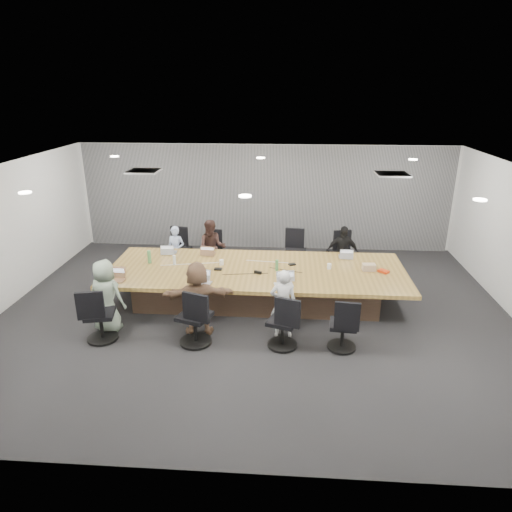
# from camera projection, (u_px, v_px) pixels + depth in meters

# --- Properties ---
(floor) EXTENTS (10.00, 8.00, 0.00)m
(floor) POSITION_uv_depth(u_px,v_px,m) (255.00, 313.00, 9.04)
(floor) COLOR black
(floor) RESTS_ON ground
(ceiling) EXTENTS (10.00, 8.00, 0.00)m
(ceiling) POSITION_uv_depth(u_px,v_px,m) (254.00, 171.00, 8.05)
(ceiling) COLOR white
(ceiling) RESTS_ON wall_back
(wall_back) EXTENTS (10.00, 0.00, 2.80)m
(wall_back) POSITION_uv_depth(u_px,v_px,m) (265.00, 197.00, 12.28)
(wall_back) COLOR silver
(wall_back) RESTS_ON ground
(wall_front) EXTENTS (10.00, 0.00, 2.80)m
(wall_front) POSITION_uv_depth(u_px,v_px,m) (227.00, 371.00, 4.81)
(wall_front) COLOR silver
(wall_front) RESTS_ON ground
(curtain) EXTENTS (9.80, 0.04, 2.80)m
(curtain) POSITION_uv_depth(u_px,v_px,m) (265.00, 198.00, 12.21)
(curtain) COLOR slate
(curtain) RESTS_ON ground
(conference_table) EXTENTS (6.00, 2.20, 0.74)m
(conference_table) POSITION_uv_depth(u_px,v_px,m) (256.00, 284.00, 9.36)
(conference_table) COLOR brown
(conference_table) RESTS_ON ground
(chair_0) EXTENTS (0.65, 0.65, 0.81)m
(chair_0) POSITION_uv_depth(u_px,v_px,m) (180.00, 253.00, 11.08)
(chair_0) COLOR black
(chair_0) RESTS_ON ground
(chair_1) EXTENTS (0.55, 0.55, 0.72)m
(chair_1) POSITION_uv_depth(u_px,v_px,m) (215.00, 256.00, 11.04)
(chair_1) COLOR black
(chair_1) RESTS_ON ground
(chair_2) EXTENTS (0.62, 0.62, 0.85)m
(chair_2) POSITION_uv_depth(u_px,v_px,m) (295.00, 255.00, 10.89)
(chair_2) COLOR black
(chair_2) RESTS_ON ground
(chair_3) EXTENTS (0.65, 0.65, 0.80)m
(chair_3) POSITION_uv_depth(u_px,v_px,m) (340.00, 257.00, 10.83)
(chair_3) COLOR black
(chair_3) RESTS_ON ground
(chair_4) EXTENTS (0.67, 0.67, 0.84)m
(chair_4) POSITION_uv_depth(u_px,v_px,m) (100.00, 318.00, 7.94)
(chair_4) COLOR black
(chair_4) RESTS_ON ground
(chair_5) EXTENTS (0.76, 0.76, 0.88)m
(chair_5) POSITION_uv_depth(u_px,v_px,m) (195.00, 321.00, 7.82)
(chair_5) COLOR black
(chair_5) RESTS_ON ground
(chair_6) EXTENTS (0.69, 0.69, 0.81)m
(chair_6) POSITION_uv_depth(u_px,v_px,m) (283.00, 325.00, 7.74)
(chair_6) COLOR black
(chair_6) RESTS_ON ground
(chair_7) EXTENTS (0.56, 0.56, 0.76)m
(chair_7) POSITION_uv_depth(u_px,v_px,m) (343.00, 329.00, 7.68)
(chair_7) COLOR black
(chair_7) RESTS_ON ground
(person_0) EXTENTS (0.47, 0.36, 1.17)m
(person_0) POSITION_uv_depth(u_px,v_px,m) (176.00, 251.00, 10.69)
(person_0) COLOR #A0B0D7
(person_0) RESTS_ON ground
(laptop_0) EXTENTS (0.31, 0.23, 0.02)m
(laptop_0) POSITION_uv_depth(u_px,v_px,m) (170.00, 252.00, 10.12)
(laptop_0) COLOR #B2B2B7
(laptop_0) RESTS_ON conference_table
(person_1) EXTENTS (0.70, 0.57, 1.34)m
(person_1) POSITION_uv_depth(u_px,v_px,m) (212.00, 248.00, 10.60)
(person_1) COLOR #33201D
(person_1) RESTS_ON ground
(laptop_1) EXTENTS (0.34, 0.25, 0.02)m
(laptop_1) POSITION_uv_depth(u_px,v_px,m) (208.00, 253.00, 10.06)
(laptop_1) COLOR #8C6647
(laptop_1) RESTS_ON conference_table
(person_3) EXTENTS (0.76, 0.34, 1.27)m
(person_3) POSITION_uv_depth(u_px,v_px,m) (342.00, 253.00, 10.42)
(person_3) COLOR black
(person_3) RESTS_ON ground
(laptop_3) EXTENTS (0.29, 0.21, 0.02)m
(laptop_3) POSITION_uv_depth(u_px,v_px,m) (345.00, 257.00, 9.86)
(laptop_3) COLOR #B2B2B7
(laptop_3) RESTS_ON conference_table
(person_4) EXTENTS (0.74, 0.56, 1.36)m
(person_4) POSITION_uv_depth(u_px,v_px,m) (106.00, 296.00, 8.17)
(person_4) COLOR gray
(person_4) RESTS_ON ground
(laptop_4) EXTENTS (0.31, 0.22, 0.02)m
(laptop_4) POSITION_uv_depth(u_px,v_px,m) (117.00, 280.00, 8.66)
(laptop_4) COLOR #8C6647
(laptop_4) RESTS_ON conference_table
(person_5) EXTENTS (1.33, 0.62, 1.37)m
(person_5) POSITION_uv_depth(u_px,v_px,m) (198.00, 299.00, 8.06)
(person_5) COLOR brown
(person_5) RESTS_ON ground
(laptop_5) EXTENTS (0.33, 0.26, 0.02)m
(laptop_5) POSITION_uv_depth(u_px,v_px,m) (203.00, 283.00, 8.55)
(laptop_5) COLOR #B2B2B7
(laptop_5) RESTS_ON conference_table
(person_6) EXTENTS (0.47, 0.31, 1.28)m
(person_6) POSITION_uv_depth(u_px,v_px,m) (283.00, 304.00, 7.98)
(person_6) COLOR silver
(person_6) RESTS_ON ground
(laptop_6) EXTENTS (0.38, 0.29, 0.02)m
(laptop_6) POSITION_uv_depth(u_px,v_px,m) (284.00, 285.00, 8.46)
(laptop_6) COLOR #B2B2B7
(laptop_6) RESTS_ON conference_table
(bottle_green_left) EXTENTS (0.09, 0.09, 0.27)m
(bottle_green_left) POSITION_uv_depth(u_px,v_px,m) (149.00, 257.00, 9.49)
(bottle_green_left) COLOR #4E8B4C
(bottle_green_left) RESTS_ON conference_table
(bottle_green_right) EXTENTS (0.07, 0.07, 0.22)m
(bottle_green_right) POSITION_uv_depth(u_px,v_px,m) (277.00, 265.00, 9.11)
(bottle_green_right) COLOR #4E8B4C
(bottle_green_right) RESTS_ON conference_table
(bottle_clear) EXTENTS (0.07, 0.07, 0.20)m
(bottle_clear) POSITION_uv_depth(u_px,v_px,m) (174.00, 260.00, 9.41)
(bottle_clear) COLOR silver
(bottle_clear) RESTS_ON conference_table
(cup_white_far) EXTENTS (0.09, 0.09, 0.11)m
(cup_white_far) POSITION_uv_depth(u_px,v_px,m) (222.00, 262.00, 9.42)
(cup_white_far) COLOR white
(cup_white_far) RESTS_ON conference_table
(cup_white_near) EXTENTS (0.10, 0.10, 0.11)m
(cup_white_near) POSITION_uv_depth(u_px,v_px,m) (329.00, 266.00, 9.22)
(cup_white_near) COLOR white
(cup_white_near) RESTS_ON conference_table
(mug_brown) EXTENTS (0.12, 0.12, 0.12)m
(mug_brown) POSITION_uv_depth(u_px,v_px,m) (121.00, 270.00, 9.01)
(mug_brown) COLOR brown
(mug_brown) RESTS_ON conference_table
(mic_left) EXTENTS (0.16, 0.11, 0.03)m
(mic_left) POSITION_uv_depth(u_px,v_px,m) (218.00, 269.00, 9.18)
(mic_left) COLOR black
(mic_left) RESTS_ON conference_table
(mic_right) EXTENTS (0.17, 0.14, 0.03)m
(mic_right) POSITION_uv_depth(u_px,v_px,m) (292.00, 264.00, 9.42)
(mic_right) COLOR black
(mic_right) RESTS_ON conference_table
(stapler) EXTENTS (0.16, 0.10, 0.06)m
(stapler) POSITION_uv_depth(u_px,v_px,m) (258.00, 272.00, 8.98)
(stapler) COLOR black
(stapler) RESTS_ON conference_table
(canvas_bag) EXTENTS (0.26, 0.17, 0.14)m
(canvas_bag) POSITION_uv_depth(u_px,v_px,m) (369.00, 267.00, 9.13)
(canvas_bag) COLOR tan
(canvas_bag) RESTS_ON conference_table
(snack_packet) EXTENTS (0.24, 0.23, 0.04)m
(snack_packet) POSITION_uv_depth(u_px,v_px,m) (384.00, 271.00, 9.05)
(snack_packet) COLOR red
(snack_packet) RESTS_ON conference_table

